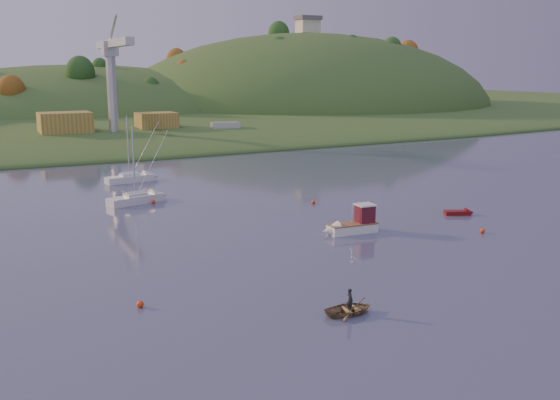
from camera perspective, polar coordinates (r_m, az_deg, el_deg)
name	(u,v)px	position (r m, az deg, el deg)	size (l,w,h in m)	color
far_shore	(43,113)	(253.97, -20.85, 7.42)	(620.00, 220.00, 1.50)	#344D1F
shore_slope	(72,128)	(189.75, -18.47, 6.30)	(640.00, 150.00, 7.00)	#344D1F
hill_center	(80,116)	(235.63, -17.83, 7.33)	(140.00, 120.00, 36.00)	#344D1F
hill_right	(307,111)	(250.41, 2.50, 8.13)	(150.00, 130.00, 60.00)	#344D1F
hilltop_house	(308,24)	(250.40, 2.57, 15.78)	(9.00, 7.00, 6.45)	beige
hillside_trees	(61,122)	(209.46, -19.36, 6.72)	(280.00, 50.00, 32.00)	#1C4A1A
wharf	(126,137)	(148.58, -13.91, 5.62)	(42.00, 16.00, 2.40)	slate
shed_west	(65,123)	(146.77, -19.04, 6.66)	(11.00, 8.00, 4.80)	olive
shed_east	(157,121)	(152.24, -11.21, 7.10)	(9.00, 7.00, 4.00)	olive
dock_crane	(112,66)	(143.57, -15.08, 11.74)	(3.20, 28.00, 20.30)	#B7B7BC
fishing_boat	(349,225)	(64.83, 6.34, -2.29)	(6.21, 2.32, 3.89)	silver
sailboat_near	(130,178)	(96.02, -13.59, 1.99)	(7.37, 3.19, 9.89)	silver
sailboat_far	(135,198)	(80.75, -13.09, 0.17)	(7.43, 3.97, 9.87)	silver
canoe	(350,309)	(44.17, 6.39, -9.88)	(2.52, 3.52, 0.73)	olive
paddler	(350,303)	(44.01, 6.40, -9.35)	(0.59, 0.39, 1.61)	black
red_tender	(463,213)	(75.73, 16.38, -1.11)	(3.62, 2.46, 1.17)	#5F0D0E
work_vessel	(225,133)	(151.84, -5.01, 6.14)	(16.28, 7.92, 4.01)	#4F5A68
buoy_0	(482,231)	(67.86, 18.02, -2.70)	(0.50, 0.50, 0.50)	red
buoy_1	(313,202)	(78.48, 3.08, -0.18)	(0.50, 0.50, 0.50)	red
buoy_3	(153,202)	(80.20, -11.50, -0.14)	(0.50, 0.50, 0.50)	red
buoy_4	(140,304)	(46.16, -12.66, -9.28)	(0.50, 0.50, 0.50)	red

